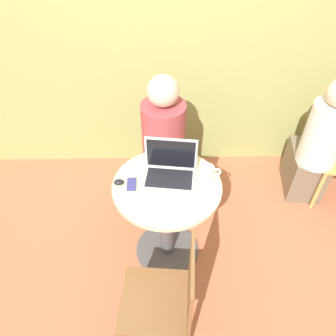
% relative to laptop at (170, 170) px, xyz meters
% --- Properties ---
extents(ground_plane, '(12.00, 12.00, 0.00)m').
position_rel_laptop_xyz_m(ground_plane, '(-0.02, -0.07, -0.82)').
color(ground_plane, '#B26042').
extents(back_wall, '(7.00, 0.05, 2.60)m').
position_rel_laptop_xyz_m(back_wall, '(-0.02, 1.07, 0.48)').
color(back_wall, '#939956').
rests_on(back_wall, ground_plane).
extents(round_table, '(0.71, 0.71, 0.76)m').
position_rel_laptop_xyz_m(round_table, '(-0.02, -0.07, -0.32)').
color(round_table, '#4C4C51').
rests_on(round_table, ground_plane).
extents(laptop, '(0.36, 0.26, 0.26)m').
position_rel_laptop_xyz_m(laptop, '(0.00, 0.00, 0.00)').
color(laptop, '#B7B7BC').
rests_on(laptop, round_table).
extents(cell_phone, '(0.06, 0.11, 0.02)m').
position_rel_laptop_xyz_m(cell_phone, '(-0.25, -0.08, -0.05)').
color(cell_phone, navy).
rests_on(cell_phone, round_table).
extents(computer_mouse, '(0.06, 0.04, 0.03)m').
position_rel_laptop_xyz_m(computer_mouse, '(-0.33, -0.06, -0.04)').
color(computer_mouse, black).
rests_on(computer_mouse, round_table).
extents(coffee_cup, '(0.14, 0.09, 0.09)m').
position_rel_laptop_xyz_m(coffee_cup, '(0.25, -0.01, -0.02)').
color(coffee_cup, white).
rests_on(coffee_cup, round_table).
extents(chair_empty, '(0.43, 0.43, 0.89)m').
position_rel_laptop_xyz_m(chair_empty, '(-0.03, -0.70, -0.35)').
color(chair_empty, brown).
rests_on(chair_empty, ground_plane).
extents(person_seated, '(0.37, 0.54, 1.23)m').
position_rel_laptop_xyz_m(person_seated, '(-0.03, 0.53, -0.29)').
color(person_seated, brown).
rests_on(person_seated, ground_plane).
extents(person_background, '(0.36, 0.51, 1.18)m').
position_rel_laptop_xyz_m(person_background, '(1.24, 0.55, -0.31)').
color(person_background, brown).
rests_on(person_background, ground_plane).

